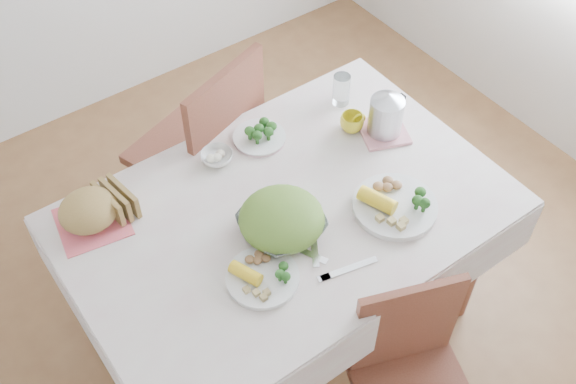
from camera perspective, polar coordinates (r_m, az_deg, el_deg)
floor at (r=2.95m, az=-0.09°, el=-10.97°), size 3.60×3.60×0.00m
dining_table at (r=2.64m, az=-0.10°, el=-6.85°), size 1.40×0.90×0.75m
tablecloth at (r=2.33m, az=-0.11°, el=-1.55°), size 1.50×1.00×0.01m
chair_far at (r=2.95m, az=-7.86°, el=3.21°), size 0.57×0.57×1.01m
salad_bowl at (r=2.24m, az=-0.54°, el=-2.80°), size 0.28×0.28×0.07m
dinner_plate_left at (r=2.15m, az=-2.17°, el=-7.25°), size 0.24×0.24×0.02m
dinner_plate_right at (r=2.35m, az=9.02°, el=-1.23°), size 0.30×0.30×0.02m
broccoli_plate at (r=2.56m, az=-2.44°, el=4.63°), size 0.25×0.25×0.02m
napkin at (r=2.38m, az=-16.22°, el=-2.45°), size 0.26×0.26×0.00m
bread_loaf at (r=2.34m, az=-16.51°, el=-1.59°), size 0.23×0.22×0.12m
fruit_bowl at (r=2.48m, az=-6.04°, el=2.97°), size 0.12×0.12×0.04m
yellow_mug at (r=2.59m, az=5.43°, el=5.86°), size 0.12×0.12×0.07m
glass_tumbler at (r=2.69m, az=4.54°, el=8.65°), size 0.09×0.09×0.13m
pink_tray at (r=2.61m, az=8.09°, el=5.09°), size 0.22×0.22×0.01m
electric_kettle at (r=2.53m, az=8.36°, el=6.94°), size 0.17×0.17×0.18m
fork_left at (r=2.22m, az=0.95°, el=-4.87°), size 0.11×0.20×0.00m
fork_right at (r=2.23m, az=2.22°, el=-4.36°), size 0.12×0.17×0.00m
knife at (r=2.18m, az=5.20°, el=-6.47°), size 0.20×0.07×0.00m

